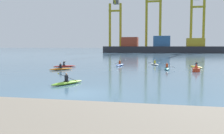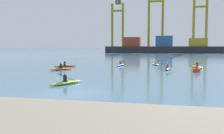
{
  "view_description": "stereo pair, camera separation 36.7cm",
  "coord_description": "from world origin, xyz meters",
  "px_view_note": "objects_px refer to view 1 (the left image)",
  "views": [
    {
      "loc": [
        5.7,
        -15.84,
        3.15
      ],
      "look_at": [
        -0.59,
        14.05,
        0.6
      ],
      "focal_mm": 40.33,
      "sensor_mm": 36.0,
      "label": 1
    },
    {
      "loc": [
        6.05,
        -15.76,
        3.15
      ],
      "look_at": [
        -0.59,
        14.05,
        0.6
      ],
      "focal_mm": 40.33,
      "sensor_mm": 36.0,
      "label": 2
    }
  ],
  "objects_px": {
    "kayak_lime": "(67,82)",
    "kayak_white": "(155,64)",
    "gantry_crane_west_mid": "(153,12)",
    "channel_buoy": "(196,69)",
    "gantry_crane_west": "(115,19)",
    "gantry_crane_east_mid": "(198,16)",
    "kayak_blue": "(120,65)",
    "container_barge": "(161,47)",
    "kayak_orange": "(61,69)",
    "kayak_yellow": "(196,67)",
    "kayak_red": "(65,66)",
    "kayak_teal": "(167,68)"
  },
  "relations": [
    {
      "from": "kayak_white",
      "to": "gantry_crane_west",
      "type": "bearing_deg",
      "value": 105.5
    },
    {
      "from": "gantry_crane_west",
      "to": "gantry_crane_west_mid",
      "type": "xyz_separation_m",
      "value": [
        19.38,
        -0.17,
        2.78
      ]
    },
    {
      "from": "gantry_crane_east_mid",
      "to": "kayak_teal",
      "type": "xyz_separation_m",
      "value": [
        -14.86,
        -93.87,
        -17.33
      ]
    },
    {
      "from": "gantry_crane_west_mid",
      "to": "kayak_red",
      "type": "bearing_deg",
      "value": -95.45
    },
    {
      "from": "container_barge",
      "to": "kayak_blue",
      "type": "bearing_deg",
      "value": -93.74
    },
    {
      "from": "gantry_crane_west",
      "to": "kayak_red",
      "type": "bearing_deg",
      "value": -83.44
    },
    {
      "from": "kayak_yellow",
      "to": "kayak_red",
      "type": "distance_m",
      "value": 19.34
    },
    {
      "from": "gantry_crane_west",
      "to": "gantry_crane_east_mid",
      "type": "xyz_separation_m",
      "value": [
        40.45,
        0.98,
        0.4
      ]
    },
    {
      "from": "kayak_teal",
      "to": "kayak_blue",
      "type": "relative_size",
      "value": 0.99
    },
    {
      "from": "kayak_red",
      "to": "kayak_white",
      "type": "bearing_deg",
      "value": 27.57
    },
    {
      "from": "kayak_orange",
      "to": "kayak_red",
      "type": "distance_m",
      "value": 4.55
    },
    {
      "from": "gantry_crane_west_mid",
      "to": "channel_buoy",
      "type": "distance_m",
      "value": 97.53
    },
    {
      "from": "channel_buoy",
      "to": "kayak_yellow",
      "type": "height_order",
      "value": "channel_buoy"
    },
    {
      "from": "gantry_crane_west_mid",
      "to": "kayak_orange",
      "type": "height_order",
      "value": "gantry_crane_west_mid"
    },
    {
      "from": "container_barge",
      "to": "kayak_teal",
      "type": "xyz_separation_m",
      "value": [
        2.05,
        -86.01,
        -2.42
      ]
    },
    {
      "from": "channel_buoy",
      "to": "kayak_blue",
      "type": "xyz_separation_m",
      "value": [
        -10.86,
        7.34,
        -0.19
      ]
    },
    {
      "from": "gantry_crane_west_mid",
      "to": "kayak_blue",
      "type": "height_order",
      "value": "gantry_crane_west_mid"
    },
    {
      "from": "container_barge",
      "to": "kayak_orange",
      "type": "height_order",
      "value": "container_barge"
    },
    {
      "from": "kayak_lime",
      "to": "kayak_white",
      "type": "distance_m",
      "value": 23.63
    },
    {
      "from": "container_barge",
      "to": "kayak_red",
      "type": "xyz_separation_m",
      "value": [
        -12.95,
        -85.28,
        -2.42
      ]
    },
    {
      "from": "gantry_crane_west_mid",
      "to": "kayak_blue",
      "type": "distance_m",
      "value": 89.92
    },
    {
      "from": "container_barge",
      "to": "kayak_orange",
      "type": "relative_size",
      "value": 18.22
    },
    {
      "from": "kayak_yellow",
      "to": "kayak_red",
      "type": "xyz_separation_m",
      "value": [
        -19.15,
        -2.7,
        0.0
      ]
    },
    {
      "from": "gantry_crane_west",
      "to": "channel_buoy",
      "type": "relative_size",
      "value": 33.44
    },
    {
      "from": "gantry_crane_west_mid",
      "to": "gantry_crane_east_mid",
      "type": "xyz_separation_m",
      "value": [
        21.08,
        1.15,
        -2.39
      ]
    },
    {
      "from": "gantry_crane_east_mid",
      "to": "kayak_yellow",
      "type": "relative_size",
      "value": 10.87
    },
    {
      "from": "gantry_crane_west",
      "to": "kayak_yellow",
      "type": "relative_size",
      "value": 9.89
    },
    {
      "from": "kayak_yellow",
      "to": "kayak_blue",
      "type": "xyz_separation_m",
      "value": [
        -11.5,
        1.56,
        0.0
      ]
    },
    {
      "from": "channel_buoy",
      "to": "kayak_teal",
      "type": "distance_m",
      "value": 4.22
    },
    {
      "from": "container_barge",
      "to": "gantry_crane_west",
      "type": "xyz_separation_m",
      "value": [
        -23.54,
        6.87,
        14.51
      ]
    },
    {
      "from": "channel_buoy",
      "to": "kayak_red",
      "type": "bearing_deg",
      "value": 170.55
    },
    {
      "from": "kayak_yellow",
      "to": "gantry_crane_west",
      "type": "bearing_deg",
      "value": 108.39
    },
    {
      "from": "kayak_orange",
      "to": "gantry_crane_west_mid",
      "type": "bearing_deg",
      "value": 85.56
    },
    {
      "from": "kayak_white",
      "to": "kayak_orange",
      "type": "bearing_deg",
      "value": -136.43
    },
    {
      "from": "kayak_lime",
      "to": "kayak_white",
      "type": "bearing_deg",
      "value": 74.75
    },
    {
      "from": "gantry_crane_west",
      "to": "gantry_crane_west_mid",
      "type": "bearing_deg",
      "value": -0.49
    },
    {
      "from": "kayak_blue",
      "to": "kayak_red",
      "type": "relative_size",
      "value": 1.09
    },
    {
      "from": "kayak_yellow",
      "to": "container_barge",
      "type": "bearing_deg",
      "value": 94.3
    },
    {
      "from": "gantry_crane_east_mid",
      "to": "channel_buoy",
      "type": "distance_m",
      "value": 98.38
    },
    {
      "from": "container_barge",
      "to": "kayak_red",
      "type": "height_order",
      "value": "container_barge"
    },
    {
      "from": "kayak_lime",
      "to": "kayak_orange",
      "type": "bearing_deg",
      "value": 115.51
    },
    {
      "from": "kayak_lime",
      "to": "kayak_teal",
      "type": "distance_m",
      "value": 17.28
    },
    {
      "from": "gantry_crane_west",
      "to": "channel_buoy",
      "type": "bearing_deg",
      "value": -73.01
    },
    {
      "from": "gantry_crane_west_mid",
      "to": "kayak_orange",
      "type": "distance_m",
      "value": 98.63
    },
    {
      "from": "kayak_lime",
      "to": "kayak_red",
      "type": "relative_size",
      "value": 1.05
    },
    {
      "from": "gantry_crane_west_mid",
      "to": "container_barge",
      "type": "bearing_deg",
      "value": -58.16
    },
    {
      "from": "kayak_orange",
      "to": "kayak_red",
      "type": "height_order",
      "value": "kayak_red"
    },
    {
      "from": "kayak_blue",
      "to": "kayak_white",
      "type": "distance_m",
      "value": 5.99
    },
    {
      "from": "container_barge",
      "to": "kayak_teal",
      "type": "distance_m",
      "value": 86.07
    },
    {
      "from": "channel_buoy",
      "to": "kayak_lime",
      "type": "distance_m",
      "value": 17.38
    }
  ]
}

